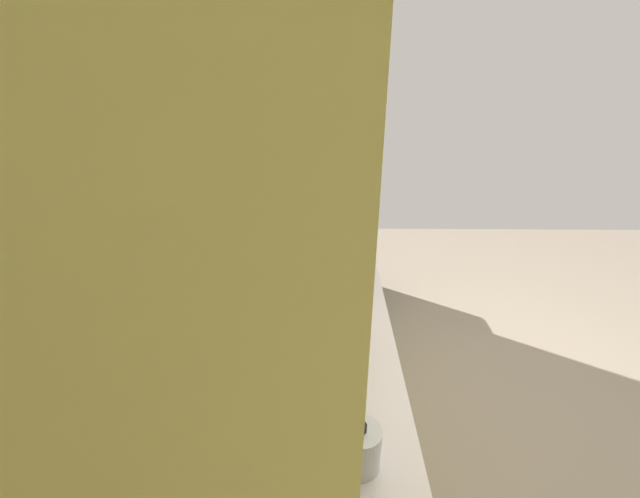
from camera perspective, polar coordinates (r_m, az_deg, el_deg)
name	(u,v)px	position (r m, az deg, el deg)	size (l,w,h in m)	color
ground_plane	(510,434)	(2.96, 25.02, -22.48)	(6.40, 6.40, 0.00)	gray
wall_back	(247,219)	(1.92, -10.19, 4.09)	(4.12, 0.12, 2.81)	beige
counter_run	(325,429)	(2.16, 0.66, -23.94)	(3.27, 0.64, 0.91)	#E7D976
upper_cabinets	(284,139)	(1.42, -5.11, 15.05)	(2.48, 0.32, 0.67)	#EFD67A
oven_range	(325,251)	(3.71, 0.73, -0.22)	(0.62, 0.63, 1.09)	black
microwave	(322,261)	(2.29, 0.32, -1.72)	(0.51, 0.37, 0.27)	white
bowl	(341,236)	(2.85, 2.98, 1.87)	(0.15, 0.15, 0.07)	#4C8CBF
kettle	(360,447)	(1.43, 5.68, -25.93)	(0.18, 0.13, 0.18)	#B7BABF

